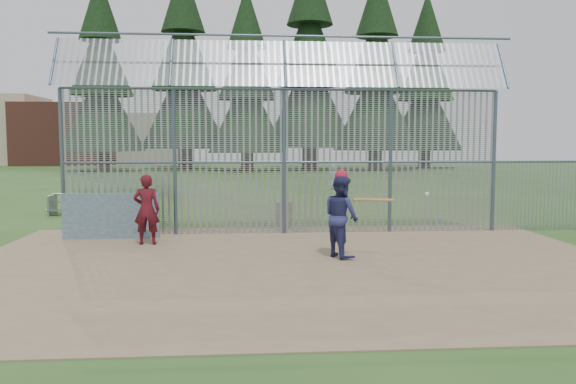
{
  "coord_description": "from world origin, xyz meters",
  "views": [
    {
      "loc": [
        -1.03,
        -12.02,
        2.53
      ],
      "look_at": [
        0.0,
        2.0,
        1.3
      ],
      "focal_mm": 35.0,
      "sensor_mm": 36.0,
      "label": 1
    }
  ],
  "objects": [
    {
      "name": "onlooker",
      "position": [
        -3.51,
        1.96,
        0.89
      ],
      "size": [
        0.64,
        0.43,
        1.75
      ],
      "primitive_type": "imported",
      "rotation": [
        0.0,
        0.0,
        3.16
      ],
      "color": "maroon",
      "rests_on": "dirt_infield"
    },
    {
      "name": "ground",
      "position": [
        0.0,
        0.0,
        0.0
      ],
      "size": [
        120.0,
        120.0,
        0.0
      ],
      "primitive_type": "plane",
      "color": "#2D511E",
      "rests_on": "ground"
    },
    {
      "name": "distant_buildings",
      "position": [
        -23.18,
        56.49,
        3.6
      ],
      "size": [
        26.5,
        10.5,
        8.0
      ],
      "color": "brown",
      "rests_on": "ground"
    },
    {
      "name": "batter",
      "position": [
        1.03,
        0.09,
        0.92
      ],
      "size": [
        0.98,
        1.08,
        1.81
      ],
      "primitive_type": "imported",
      "rotation": [
        0.0,
        0.0,
        1.99
      ],
      "color": "navy",
      "rests_on": "dirt_infield"
    },
    {
      "name": "backstop_fence",
      "position": [
        1.81,
        3.43,
        2.36
      ],
      "size": [
        20.09,
        0.81,
        5.3
      ],
      "color": "#47566B",
      "rests_on": "ground"
    },
    {
      "name": "trash_can",
      "position": [
        0.08,
        4.92,
        0.38
      ],
      "size": [
        0.56,
        0.56,
        0.82
      ],
      "color": "#979A9F",
      "rests_on": "ground"
    },
    {
      "name": "dirt_infield",
      "position": [
        0.0,
        -0.5,
        0.01
      ],
      "size": [
        14.0,
        10.0,
        0.02
      ],
      "primitive_type": "cube",
      "color": "#756047",
      "rests_on": "ground"
    },
    {
      "name": "bg_kid_standing",
      "position": [
        3.69,
        18.14,
        0.7
      ],
      "size": [
        0.71,
        0.49,
        1.4
      ],
      "primitive_type": "imported",
      "rotation": [
        0.0,
        0.0,
        3.22
      ],
      "color": "gray",
      "rests_on": "ground"
    },
    {
      "name": "dugout_wall",
      "position": [
        -4.6,
        2.9,
        0.62
      ],
      "size": [
        2.5,
        0.12,
        1.2
      ],
      "primitive_type": "cube",
      "color": "#38566B",
      "rests_on": "dirt_infield"
    },
    {
      "name": "batting_gear",
      "position": [
        1.17,
        0.06,
        1.72
      ],
      "size": [
        1.99,
        0.56,
        0.7
      ],
      "color": "#AD1730",
      "rests_on": "ground"
    },
    {
      "name": "bleacher",
      "position": [
        -6.52,
        8.26,
        0.41
      ],
      "size": [
        3.0,
        0.95,
        0.72
      ],
      "color": "slate",
      "rests_on": "ground"
    },
    {
      "name": "conifer_row",
      "position": [
        1.93,
        41.51,
        10.83
      ],
      "size": [
        38.48,
        12.26,
        20.2
      ],
      "color": "#332319",
      "rests_on": "ground"
    }
  ]
}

